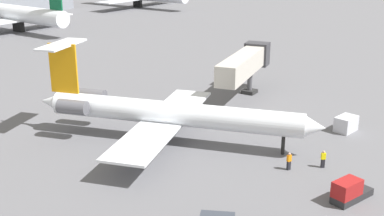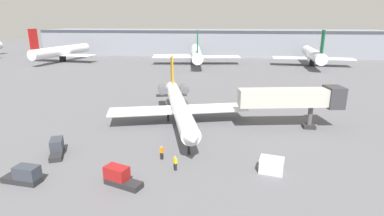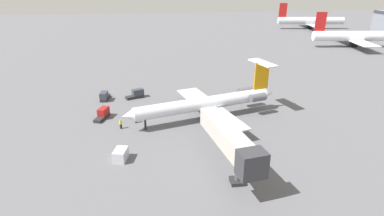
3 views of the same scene
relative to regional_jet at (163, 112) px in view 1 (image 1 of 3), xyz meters
The scene contains 8 objects.
ground_plane 4.70m from the regional_jet, 146.29° to the right, with size 400.00×400.00×0.10m, color #5B5B60.
regional_jet is the anchor object (origin of this frame).
jet_bridge 18.32m from the regional_jet, ahead, with size 15.88×5.63×6.48m.
ground_crew_marshaller 13.97m from the regional_jet, 88.30° to the right, with size 0.47×0.40×1.69m.
ground_crew_loader 16.61m from the regional_jet, 81.13° to the right, with size 0.45×0.47×1.69m.
baggage_tug_spare 20.30m from the regional_jet, 96.99° to the right, with size 4.24×2.66×1.90m.
cargo_container_uld 20.28m from the regional_jet, 49.73° to the right, with size 2.85×2.21×1.69m.
parked_airliner_east_mid 77.46m from the regional_jet, 61.49° to the left, with size 28.25×33.36×13.14m.
Camera 1 is at (-36.02, -26.33, 19.61)m, focal length 46.00 mm.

